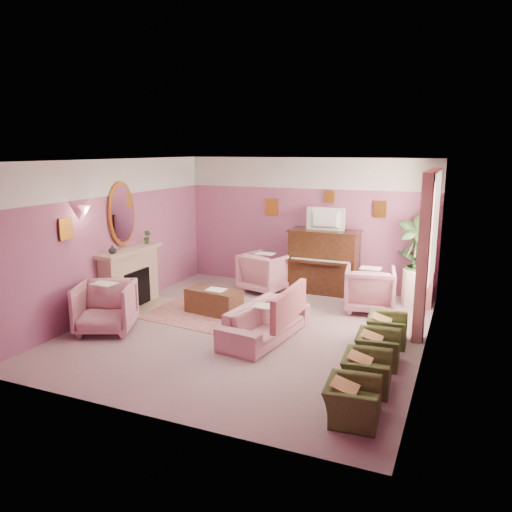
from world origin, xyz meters
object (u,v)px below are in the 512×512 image
at_px(piano, 324,262).
at_px(floral_armchair_front, 105,305).
at_px(floral_armchair_right, 370,287).
at_px(television, 325,217).
at_px(coffee_table, 214,301).
at_px(olive_chair_a, 353,395).
at_px(olive_chair_b, 367,366).
at_px(side_table, 416,288).
at_px(olive_chair_d, 387,325).
at_px(sofa, 265,315).
at_px(olive_chair_c, 378,343).
at_px(floral_armchair_left, 265,270).

bearing_deg(piano, floral_armchair_front, -126.00).
distance_m(floral_armchair_right, floral_armchair_front, 4.73).
xyz_separation_m(television, coffee_table, (-1.48, -2.10, -1.38)).
bearing_deg(coffee_table, olive_chair_a, -40.30).
distance_m(olive_chair_b, side_table, 3.83).
bearing_deg(piano, side_table, -5.61).
height_order(piano, floral_armchair_front, piano).
bearing_deg(olive_chair_d, olive_chair_a, -90.00).
bearing_deg(television, floral_armchair_right, -36.20).
distance_m(sofa, floral_armchair_front, 2.65).
height_order(floral_armchair_right, floral_armchair_front, same).
xyz_separation_m(floral_armchair_front, olive_chair_b, (4.36, -0.32, -0.17)).
bearing_deg(floral_armchair_front, olive_chair_b, -4.23).
bearing_deg(sofa, television, 87.21).
height_order(olive_chair_c, olive_chair_d, same).
relative_size(television, side_table, 1.14).
height_order(piano, side_table, piano).
height_order(floral_armchair_right, olive_chair_b, floral_armchair_right).
xyz_separation_m(floral_armchair_left, olive_chair_d, (2.84, -1.95, -0.17)).
relative_size(olive_chair_a, olive_chair_b, 1.00).
relative_size(piano, floral_armchair_front, 1.52).
height_order(floral_armchair_left, floral_armchair_front, same).
relative_size(coffee_table, floral_armchair_right, 1.08).
distance_m(floral_armchair_front, olive_chair_b, 4.38).
xyz_separation_m(television, sofa, (-0.14, -2.87, -1.22)).
height_order(floral_armchair_front, olive_chair_c, floral_armchair_front).
height_order(television, olive_chair_b, television).
bearing_deg(floral_armchair_left, floral_armchair_right, -11.15).
bearing_deg(olive_chair_d, floral_armchair_left, 145.60).
relative_size(sofa, olive_chair_c, 2.74).
bearing_deg(sofa, floral_armchair_front, -163.18).
bearing_deg(sofa, olive_chair_d, 16.75).
xyz_separation_m(coffee_table, floral_armchair_right, (2.61, 1.27, 0.24)).
bearing_deg(coffee_table, olive_chair_b, -30.50).
bearing_deg(sofa, side_table, 53.46).
relative_size(olive_chair_b, olive_chair_c, 1.00).
bearing_deg(side_table, floral_armchair_left, -175.50).
bearing_deg(floral_armchair_front, coffee_table, 52.07).
bearing_deg(coffee_table, piano, 55.45).
bearing_deg(coffee_table, olive_chair_d, -4.05).
height_order(coffee_table, floral_armchair_left, floral_armchair_left).
bearing_deg(floral_armchair_right, sofa, -121.81).
relative_size(coffee_table, olive_chair_c, 1.47).
height_order(coffee_table, sofa, sofa).
bearing_deg(olive_chair_d, floral_armchair_front, -163.21).
bearing_deg(olive_chair_c, olive_chair_a, -90.00).
bearing_deg(floral_armchair_front, floral_armchair_left, 65.01).
xyz_separation_m(piano, floral_armchair_left, (-1.16, -0.42, -0.19)).
relative_size(sofa, floral_armchair_front, 2.02).
height_order(coffee_table, olive_chair_c, olive_chair_c).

